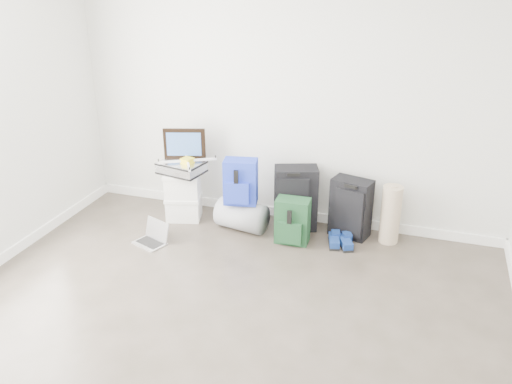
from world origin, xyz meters
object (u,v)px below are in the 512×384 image
(large_suitcase, at_px, (295,198))
(carry_on, at_px, (351,208))
(duffel_bag, at_px, (242,215))
(briefcase, at_px, (182,167))
(boxes_stack, at_px, (183,196))
(laptop, at_px, (153,238))

(large_suitcase, bearing_deg, carry_on, -18.18)
(duffel_bag, distance_m, large_suitcase, 0.58)
(briefcase, bearing_deg, boxes_stack, 100.93)
(boxes_stack, xyz_separation_m, briefcase, (0.00, -0.00, 0.33))
(boxes_stack, relative_size, duffel_bag, 1.05)
(large_suitcase, height_order, carry_on, large_suitcase)
(boxes_stack, bearing_deg, briefcase, -105.37)
(carry_on, relative_size, laptop, 1.66)
(briefcase, xyz_separation_m, carry_on, (1.77, 0.16, -0.29))
(boxes_stack, height_order, laptop, boxes_stack)
(carry_on, xyz_separation_m, laptop, (-1.83, -0.76, -0.25))
(boxes_stack, relative_size, large_suitcase, 0.79)
(boxes_stack, bearing_deg, laptop, -111.55)
(laptop, bearing_deg, large_suitcase, 51.94)
(briefcase, distance_m, laptop, 0.81)
(duffel_bag, xyz_separation_m, large_suitcase, (0.52, 0.20, 0.18))
(duffel_bag, xyz_separation_m, carry_on, (1.09, 0.21, 0.15))
(duffel_bag, relative_size, large_suitcase, 0.75)
(carry_on, bearing_deg, large_suitcase, -163.89)
(briefcase, height_order, duffel_bag, briefcase)
(carry_on, bearing_deg, duffel_bag, -154.13)
(briefcase, relative_size, carry_on, 0.72)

